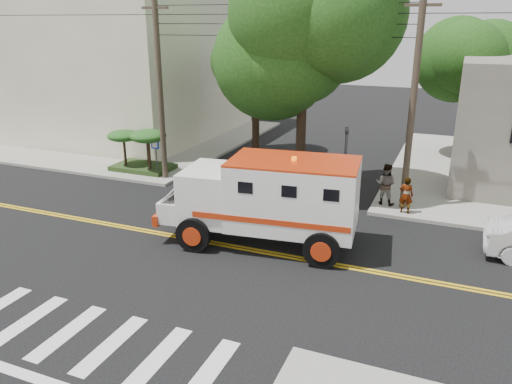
% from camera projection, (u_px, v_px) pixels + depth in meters
% --- Properties ---
extents(ground, '(100.00, 100.00, 0.00)m').
position_uv_depth(ground, '(208.00, 242.00, 18.62)').
color(ground, black).
rests_on(ground, ground).
extents(sidewalk_nw, '(17.00, 17.00, 0.15)m').
position_uv_depth(sidewalk_nw, '(127.00, 137.00, 35.25)').
color(sidewalk_nw, gray).
rests_on(sidewalk_nw, ground).
extents(building_left, '(16.00, 14.00, 10.00)m').
position_uv_depth(building_left, '(110.00, 60.00, 35.63)').
color(building_left, beige).
rests_on(building_left, sidewalk_nw).
extents(utility_pole_left, '(0.28, 0.28, 9.00)m').
position_uv_depth(utility_pole_left, '(160.00, 92.00, 24.41)').
color(utility_pole_left, '#382D23').
rests_on(utility_pole_left, ground).
extents(utility_pole_right, '(0.28, 0.28, 9.00)m').
position_uv_depth(utility_pole_right, '(412.00, 107.00, 20.32)').
color(utility_pole_right, '#382D23').
rests_on(utility_pole_right, ground).
extents(tree_main, '(6.08, 5.70, 9.85)m').
position_uv_depth(tree_main, '(312.00, 36.00, 21.01)').
color(tree_main, black).
rests_on(tree_main, ground).
extents(tree_left, '(4.48, 4.20, 7.70)m').
position_uv_depth(tree_left, '(260.00, 60.00, 28.02)').
color(tree_left, black).
rests_on(tree_left, ground).
extents(tree_right, '(4.80, 4.50, 8.20)m').
position_uv_depth(tree_right, '(482.00, 54.00, 27.26)').
color(tree_right, black).
rests_on(tree_right, ground).
extents(traffic_signal, '(0.15, 0.18, 3.60)m').
position_uv_depth(traffic_signal, '(345.00, 158.00, 21.43)').
color(traffic_signal, '#3F3F42').
rests_on(traffic_signal, ground).
extents(accessibility_sign, '(0.45, 0.10, 2.02)m').
position_uv_depth(accessibility_sign, '(156.00, 153.00, 25.80)').
color(accessibility_sign, '#3F3F42').
rests_on(accessibility_sign, ground).
extents(palm_planter, '(3.52, 2.63, 2.36)m').
position_uv_depth(palm_planter, '(140.00, 143.00, 26.54)').
color(palm_planter, '#1E3314').
rests_on(palm_planter, sidewalk_nw).
extents(armored_truck, '(7.43, 3.59, 3.27)m').
position_uv_depth(armored_truck, '(268.00, 196.00, 17.88)').
color(armored_truck, white).
rests_on(armored_truck, ground).
extents(pedestrian_a, '(0.60, 0.42, 1.57)m').
position_uv_depth(pedestrian_a, '(406.00, 195.00, 20.80)').
color(pedestrian_a, gray).
rests_on(pedestrian_a, sidewalk_ne).
extents(pedestrian_b, '(1.00, 0.83, 1.83)m').
position_uv_depth(pedestrian_b, '(386.00, 184.00, 21.79)').
color(pedestrian_b, gray).
rests_on(pedestrian_b, sidewalk_ne).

